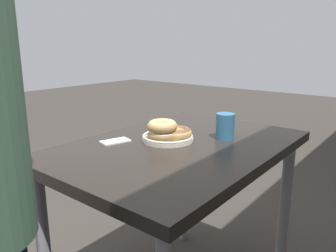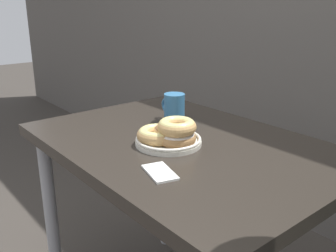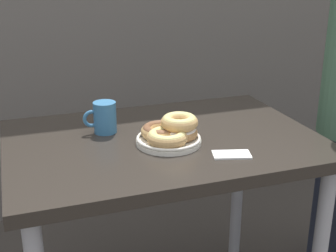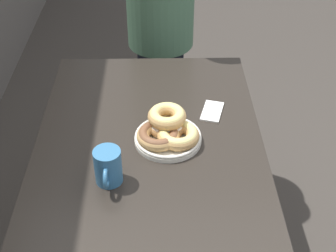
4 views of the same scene
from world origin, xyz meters
name	(u,v)px [view 1 (image 1 of 4)]	position (x,y,z in m)	size (l,w,h in m)	color
dining_table	(179,166)	(0.00, 0.13, 0.67)	(1.01, 0.70, 0.76)	#28231E
donut_plate	(167,132)	(0.01, 0.07, 0.80)	(0.23, 0.22, 0.09)	silver
coffee_mug	(225,126)	(-0.17, 0.24, 0.82)	(0.11, 0.08, 0.11)	teal
napkin	(115,141)	(0.15, -0.08, 0.77)	(0.13, 0.09, 0.01)	white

